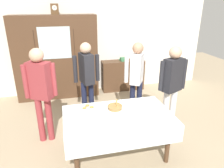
{
  "coord_description": "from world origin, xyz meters",
  "views": [
    {
      "loc": [
        -0.74,
        -2.89,
        2.32
      ],
      "look_at": [
        0.0,
        0.2,
        1.07
      ],
      "focal_mm": 33.54,
      "sensor_mm": 36.0,
      "label": 1
    }
  ],
  "objects_px": {
    "pastry_plate": "(88,108)",
    "person_beside_shelf": "(87,74)",
    "tea_cup_back_edge": "(135,112)",
    "person_by_cabinet": "(41,87)",
    "book_stack": "(123,59)",
    "tea_cup_mid_left": "(82,131)",
    "spoon_front_edge": "(78,115)",
    "dining_table": "(119,121)",
    "tea_cup_mid_right": "(161,112)",
    "tea_cup_far_right": "(97,119)",
    "person_behind_table_right": "(172,81)",
    "bread_basket": "(115,107)",
    "wall_cabinet": "(57,58)",
    "bookshelf_low": "(123,75)",
    "tea_cup_near_right": "(147,100)",
    "tea_cup_front_edge": "(131,101)",
    "spoon_mid_left": "(134,108)",
    "mantel_clock": "(55,9)",
    "person_behind_table_left": "(137,74)"
  },
  "relations": [
    {
      "from": "pastry_plate",
      "to": "person_beside_shelf",
      "type": "distance_m",
      "value": 1.0
    },
    {
      "from": "tea_cup_back_edge",
      "to": "person_by_cabinet",
      "type": "relative_size",
      "value": 0.08
    },
    {
      "from": "book_stack",
      "to": "tea_cup_mid_left",
      "type": "relative_size",
      "value": 1.81
    },
    {
      "from": "tea_cup_back_edge",
      "to": "spoon_front_edge",
      "type": "distance_m",
      "value": 0.87
    },
    {
      "from": "pastry_plate",
      "to": "person_beside_shelf",
      "type": "xyz_separation_m",
      "value": [
        0.11,
        0.97,
        0.24
      ]
    },
    {
      "from": "dining_table",
      "to": "tea_cup_mid_left",
      "type": "height_order",
      "value": "tea_cup_mid_left"
    },
    {
      "from": "tea_cup_mid_right",
      "to": "pastry_plate",
      "type": "xyz_separation_m",
      "value": [
        -1.06,
        0.43,
        -0.02
      ]
    },
    {
      "from": "dining_table",
      "to": "tea_cup_far_right",
      "type": "bearing_deg",
      "value": -169.0
    },
    {
      "from": "spoon_front_edge",
      "to": "person_behind_table_right",
      "type": "distance_m",
      "value": 1.8
    },
    {
      "from": "bread_basket",
      "to": "person_beside_shelf",
      "type": "bearing_deg",
      "value": 105.93
    },
    {
      "from": "wall_cabinet",
      "to": "book_stack",
      "type": "bearing_deg",
      "value": 1.67
    },
    {
      "from": "tea_cup_mid_right",
      "to": "bookshelf_low",
      "type": "bearing_deg",
      "value": 86.0
    },
    {
      "from": "tea_cup_near_right",
      "to": "pastry_plate",
      "type": "xyz_separation_m",
      "value": [
        -1.02,
        -0.01,
        -0.02
      ]
    },
    {
      "from": "person_by_cabinet",
      "to": "person_behind_table_right",
      "type": "distance_m",
      "value": 2.29
    },
    {
      "from": "dining_table",
      "to": "bread_basket",
      "type": "bearing_deg",
      "value": 90.51
    },
    {
      "from": "bread_basket",
      "to": "pastry_plate",
      "type": "distance_m",
      "value": 0.43
    },
    {
      "from": "bread_basket",
      "to": "person_behind_table_right",
      "type": "bearing_deg",
      "value": 14.63
    },
    {
      "from": "bookshelf_low",
      "to": "tea_cup_back_edge",
      "type": "height_order",
      "value": "bookshelf_low"
    },
    {
      "from": "spoon_front_edge",
      "to": "pastry_plate",
      "type": "bearing_deg",
      "value": 47.27
    },
    {
      "from": "tea_cup_near_right",
      "to": "person_by_cabinet",
      "type": "height_order",
      "value": "person_by_cabinet"
    },
    {
      "from": "tea_cup_far_right",
      "to": "tea_cup_front_edge",
      "type": "relative_size",
      "value": 1.0
    },
    {
      "from": "pastry_plate",
      "to": "spoon_front_edge",
      "type": "distance_m",
      "value": 0.26
    },
    {
      "from": "tea_cup_front_edge",
      "to": "spoon_mid_left",
      "type": "bearing_deg",
      "value": -98.28
    },
    {
      "from": "tea_cup_far_right",
      "to": "person_beside_shelf",
      "type": "xyz_separation_m",
      "value": [
        0.03,
        1.38,
        0.23
      ]
    },
    {
      "from": "wall_cabinet",
      "to": "tea_cup_far_right",
      "type": "height_order",
      "value": "wall_cabinet"
    },
    {
      "from": "bookshelf_low",
      "to": "tea_cup_mid_left",
      "type": "xyz_separation_m",
      "value": [
        -1.42,
        -2.94,
        0.33
      ]
    },
    {
      "from": "mantel_clock",
      "to": "spoon_front_edge",
      "type": "height_order",
      "value": "mantel_clock"
    },
    {
      "from": "tea_cup_near_right",
      "to": "bread_basket",
      "type": "distance_m",
      "value": 0.62
    },
    {
      "from": "person_behind_table_left",
      "to": "tea_cup_front_edge",
      "type": "bearing_deg",
      "value": -115.71
    },
    {
      "from": "tea_cup_far_right",
      "to": "mantel_clock",
      "type": "bearing_deg",
      "value": 100.58
    },
    {
      "from": "tea_cup_near_right",
      "to": "bread_basket",
      "type": "xyz_separation_m",
      "value": [
        -0.61,
        -0.12,
        0.01
      ]
    },
    {
      "from": "tea_cup_mid_right",
      "to": "mantel_clock",
      "type": "bearing_deg",
      "value": 118.85
    },
    {
      "from": "tea_cup_back_edge",
      "to": "person_beside_shelf",
      "type": "distance_m",
      "value": 1.43
    },
    {
      "from": "pastry_plate",
      "to": "bookshelf_low",
      "type": "bearing_deg",
      "value": 61.41
    },
    {
      "from": "tea_cup_front_edge",
      "to": "tea_cup_back_edge",
      "type": "bearing_deg",
      "value": -100.55
    },
    {
      "from": "dining_table",
      "to": "pastry_plate",
      "type": "distance_m",
      "value": 0.55
    },
    {
      "from": "tea_cup_mid_right",
      "to": "tea_cup_near_right",
      "type": "relative_size",
      "value": 1.0
    },
    {
      "from": "person_behind_table_left",
      "to": "person_beside_shelf",
      "type": "xyz_separation_m",
      "value": [
        -0.98,
        0.23,
        0.0
      ]
    },
    {
      "from": "tea_cup_far_right",
      "to": "pastry_plate",
      "type": "distance_m",
      "value": 0.41
    },
    {
      "from": "mantel_clock",
      "to": "person_beside_shelf",
      "type": "bearing_deg",
      "value": -67.7
    },
    {
      "from": "tea_cup_front_edge",
      "to": "tea_cup_mid_right",
      "type": "height_order",
      "value": "same"
    },
    {
      "from": "person_by_cabinet",
      "to": "tea_cup_mid_left",
      "type": "bearing_deg",
      "value": -60.95
    },
    {
      "from": "tea_cup_back_edge",
      "to": "spoon_mid_left",
      "type": "relative_size",
      "value": 1.09
    },
    {
      "from": "dining_table",
      "to": "bookshelf_low",
      "type": "xyz_separation_m",
      "value": [
        0.83,
        2.64,
        -0.21
      ]
    },
    {
      "from": "bread_basket",
      "to": "person_behind_table_right",
      "type": "relative_size",
      "value": 0.15
    },
    {
      "from": "spoon_front_edge",
      "to": "person_behind_table_left",
      "type": "distance_m",
      "value": 1.59
    },
    {
      "from": "spoon_mid_left",
      "to": "spoon_front_edge",
      "type": "relative_size",
      "value": 1.0
    },
    {
      "from": "bookshelf_low",
      "to": "book_stack",
      "type": "height_order",
      "value": "book_stack"
    },
    {
      "from": "pastry_plate",
      "to": "tea_cup_mid_right",
      "type": "bearing_deg",
      "value": -22.18
    },
    {
      "from": "tea_cup_back_edge",
      "to": "tea_cup_far_right",
      "type": "bearing_deg",
      "value": -172.07
    }
  ]
}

